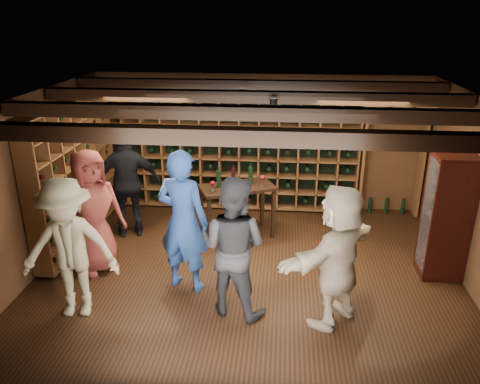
# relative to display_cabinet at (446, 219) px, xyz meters

# --- Properties ---
(ground) EXTENTS (6.00, 6.00, 0.00)m
(ground) POSITION_rel_display_cabinet_xyz_m (-2.71, -0.20, -0.86)
(ground) COLOR black
(ground) RESTS_ON ground
(room_shell) EXTENTS (6.00, 6.00, 6.00)m
(room_shell) POSITION_rel_display_cabinet_xyz_m (-2.71, -0.15, 1.56)
(room_shell) COLOR #4F301B
(room_shell) RESTS_ON ground
(wine_rack_back) EXTENTS (4.65, 0.30, 2.20)m
(wine_rack_back) POSITION_rel_display_cabinet_xyz_m (-3.24, 2.13, 0.29)
(wine_rack_back) COLOR brown
(wine_rack_back) RESTS_ON ground
(wine_rack_left) EXTENTS (0.30, 2.65, 2.20)m
(wine_rack_left) POSITION_rel_display_cabinet_xyz_m (-5.54, 0.62, 0.29)
(wine_rack_left) COLOR brown
(wine_rack_left) RESTS_ON ground
(crate_shelf) EXTENTS (1.20, 0.32, 2.07)m
(crate_shelf) POSITION_rel_display_cabinet_xyz_m (-0.31, 2.12, 0.71)
(crate_shelf) COLOR brown
(crate_shelf) RESTS_ON ground
(display_cabinet) EXTENTS (0.55, 0.50, 1.75)m
(display_cabinet) POSITION_rel_display_cabinet_xyz_m (0.00, 0.00, 0.00)
(display_cabinet) COLOR black
(display_cabinet) RESTS_ON ground
(man_blue_shirt) EXTENTS (0.81, 0.64, 1.94)m
(man_blue_shirt) POSITION_rel_display_cabinet_xyz_m (-3.53, -0.66, 0.12)
(man_blue_shirt) COLOR navy
(man_blue_shirt) RESTS_ON ground
(man_grey_suit) EXTENTS (1.04, 0.92, 1.78)m
(man_grey_suit) POSITION_rel_display_cabinet_xyz_m (-2.82, -1.14, 0.03)
(man_grey_suit) COLOR black
(man_grey_suit) RESTS_ON ground
(guest_red_floral) EXTENTS (1.03, 1.03, 1.80)m
(guest_red_floral) POSITION_rel_display_cabinet_xyz_m (-4.89, -0.33, 0.05)
(guest_red_floral) COLOR maroon
(guest_red_floral) RESTS_ON ground
(guest_woman_black) EXTENTS (1.15, 0.74, 1.82)m
(guest_woman_black) POSITION_rel_display_cabinet_xyz_m (-4.76, 0.82, 0.06)
(guest_woman_black) COLOR black
(guest_woman_black) RESTS_ON ground
(guest_khaki) EXTENTS (1.22, 0.80, 1.78)m
(guest_khaki) POSITION_rel_display_cabinet_xyz_m (-4.76, -1.39, 0.03)
(guest_khaki) COLOR #998E6A
(guest_khaki) RESTS_ON ground
(guest_beige) EXTENTS (1.47, 1.56, 1.75)m
(guest_beige) POSITION_rel_display_cabinet_xyz_m (-1.59, -1.24, 0.02)
(guest_beige) COLOR tan
(guest_beige) RESTS_ON ground
(tasting_table) EXTENTS (1.32, 1.03, 1.17)m
(tasting_table) POSITION_rel_display_cabinet_xyz_m (-2.98, 0.92, -0.07)
(tasting_table) COLOR black
(tasting_table) RESTS_ON ground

